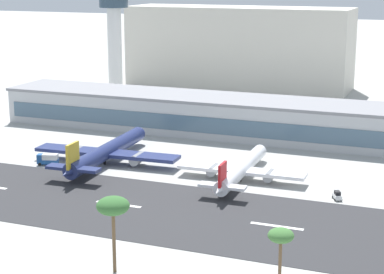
{
  "coord_description": "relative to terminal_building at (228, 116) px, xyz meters",
  "views": [
    {
      "loc": [
        73.43,
        -136.69,
        54.45
      ],
      "look_at": [
        4.31,
        37.34,
        8.98
      ],
      "focal_mm": 63.49,
      "sensor_mm": 36.0,
      "label": 1
    }
  ],
  "objects": [
    {
      "name": "service_box_truck_0",
      "position": [
        -36.21,
        -56.07,
        -4.64
      ],
      "size": [
        6.44,
        4.06,
        3.25
      ],
      "rotation": [
        0.0,
        0.0,
        3.44
      ],
      "color": "#23569E",
      "rests_on": "ground_plane"
    },
    {
      "name": "terminal_building",
      "position": [
        0.0,
        0.0,
        0.0
      ],
      "size": [
        165.54,
        24.41,
        12.86
      ],
      "color": "#B7BABC",
      "rests_on": "ground_plane"
    },
    {
      "name": "distant_hotel_block",
      "position": [
        -27.47,
        96.27,
        12.88
      ],
      "size": [
        107.45,
        30.42,
        38.63
      ],
      "primitive_type": "cube",
      "color": "beige",
      "rests_on": "ground_plane"
    },
    {
      "name": "control_tower",
      "position": [
        -63.45,
        37.74,
        23.36
      ],
      "size": [
        13.06,
        13.06,
        46.86
      ],
      "color": "silver",
      "rests_on": "ground_plane"
    },
    {
      "name": "airliner_red_tail_gate_1",
      "position": [
        20.58,
        -50.26,
        -3.48
      ],
      "size": [
        35.02,
        44.41,
        9.27
      ],
      "rotation": [
        0.0,
        0.0,
        1.6
      ],
      "color": "white",
      "rests_on": "ground_plane"
    },
    {
      "name": "runway_centreline_dash_4",
      "position": [
        -0.89,
        -79.45,
        -6.35
      ],
      "size": [
        12.0,
        1.2,
        0.01
      ],
      "primitive_type": "cube",
      "color": "white",
      "rests_on": "runway_strip"
    },
    {
      "name": "palm_tree_0",
      "position": [
        47.29,
        -112.09,
        4.57
      ],
      "size": [
        4.48,
        4.48,
        12.64
      ],
      "color": "brown",
      "rests_on": "ground_plane"
    },
    {
      "name": "airliner_gold_tail_gate_0",
      "position": [
        -21.11,
        -49.24,
        -2.97
      ],
      "size": [
        44.32,
        52.03,
        10.86
      ],
      "rotation": [
        0.0,
        0.0,
        1.62
      ],
      "color": "navy",
      "rests_on": "ground_plane"
    },
    {
      "name": "runway_centreline_dash_5",
      "position": [
        38.37,
        -79.45,
        -6.35
      ],
      "size": [
        12.0,
        1.2,
        0.01
      ],
      "primitive_type": "cube",
      "color": "white",
      "rests_on": "runway_strip"
    },
    {
      "name": "ground_plane",
      "position": [
        -0.57,
        -80.35,
        -6.43
      ],
      "size": [
        1400.0,
        1400.0,
        0.0
      ],
      "primitive_type": "plane",
      "color": "#A8A8A3"
    },
    {
      "name": "runway_strip",
      "position": [
        -0.57,
        -79.45,
        -6.39
      ],
      "size": [
        800.0,
        39.84,
        0.08
      ],
      "primitive_type": "cube",
      "color": "#2D2D30",
      "rests_on": "ground_plane"
    },
    {
      "name": "palm_tree_2",
      "position": [
        16.16,
        -113.4,
        6.34
      ],
      "size": [
        6.16,
        6.16,
        14.74
      ],
      "color": "brown",
      "rests_on": "ground_plane"
    },
    {
      "name": "service_baggage_tug_1",
      "position": [
        47.52,
        -56.29,
        -5.39
      ],
      "size": [
        2.91,
        3.58,
        2.2
      ],
      "rotation": [
        0.0,
        0.0,
        5.15
      ],
      "color": "white",
      "rests_on": "ground_plane"
    }
  ]
}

